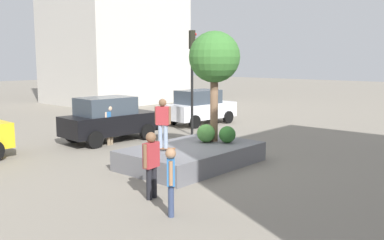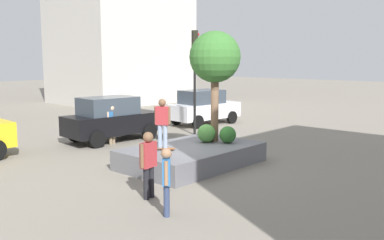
% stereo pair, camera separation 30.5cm
% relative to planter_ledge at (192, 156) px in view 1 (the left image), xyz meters
% --- Properties ---
extents(ground_plane, '(120.00, 120.00, 0.00)m').
position_rel_planter_ledge_xyz_m(ground_plane, '(0.23, -0.07, -0.33)').
color(ground_plane, gray).
extents(planter_ledge, '(4.64, 2.97, 0.66)m').
position_rel_planter_ledge_xyz_m(planter_ledge, '(0.00, 0.00, 0.00)').
color(planter_ledge, slate).
rests_on(planter_ledge, ground).
extents(plaza_tree, '(1.81, 1.81, 3.92)m').
position_rel_planter_ledge_xyz_m(plaza_tree, '(1.21, 0.01, 3.28)').
color(plaza_tree, brown).
rests_on(plaza_tree, planter_ledge).
extents(boxwood_shrub, '(0.65, 0.65, 0.65)m').
position_rel_planter_ledge_xyz_m(boxwood_shrub, '(0.86, 0.10, 0.65)').
color(boxwood_shrub, '#4C8C3D').
rests_on(boxwood_shrub, planter_ledge).
extents(hedge_clump, '(0.59, 0.59, 0.59)m').
position_rel_planter_ledge_xyz_m(hedge_clump, '(1.27, -0.54, 0.63)').
color(hedge_clump, '#2D6628').
rests_on(hedge_clump, planter_ledge).
extents(skateboard, '(0.60, 0.79, 0.07)m').
position_rel_planter_ledge_xyz_m(skateboard, '(-1.11, 0.28, 0.39)').
color(skateboard, brown).
rests_on(skateboard, planter_ledge).
extents(skateboarder, '(0.36, 0.50, 1.60)m').
position_rel_planter_ledge_xyz_m(skateboarder, '(-1.11, 0.28, 1.33)').
color(skateboarder, '#8C9EB7').
rests_on(skateboarder, skateboard).
extents(sedan_parked, '(4.32, 2.21, 1.96)m').
position_rel_planter_ledge_xyz_m(sedan_parked, '(0.84, 5.58, 0.66)').
color(sedan_parked, black).
rests_on(sedan_parked, ground).
extents(police_car, '(4.23, 2.21, 1.90)m').
position_rel_planter_ledge_xyz_m(police_car, '(7.28, 5.78, 0.64)').
color(police_car, white).
rests_on(police_car, ground).
extents(traffic_light_corner, '(0.37, 0.36, 4.91)m').
position_rel_planter_ledge_xyz_m(traffic_light_corner, '(4.43, 3.87, 2.99)').
color(traffic_light_corner, black).
rests_on(traffic_light_corner, ground).
extents(passerby_with_bag, '(0.59, 0.27, 1.75)m').
position_rel_planter_ledge_xyz_m(passerby_with_bag, '(-3.35, -1.54, 0.68)').
color(passerby_with_bag, black).
rests_on(passerby_with_bag, ground).
extents(pedestrian_crossing, '(0.43, 0.43, 1.59)m').
position_rel_planter_ledge_xyz_m(pedestrian_crossing, '(-3.89, -2.77, 0.59)').
color(pedestrian_crossing, navy).
rests_on(pedestrian_crossing, ground).
extents(bystander_watching, '(0.55, 0.30, 1.68)m').
position_rel_planter_ledge_xyz_m(bystander_watching, '(0.36, 4.93, 0.64)').
color(bystander_watching, '#847056').
rests_on(bystander_watching, ground).
extents(brick_midrise, '(9.80, 8.14, 15.75)m').
position_rel_planter_ledge_xyz_m(brick_midrise, '(12.23, 19.25, 7.55)').
color(brick_midrise, beige).
rests_on(brick_midrise, ground).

